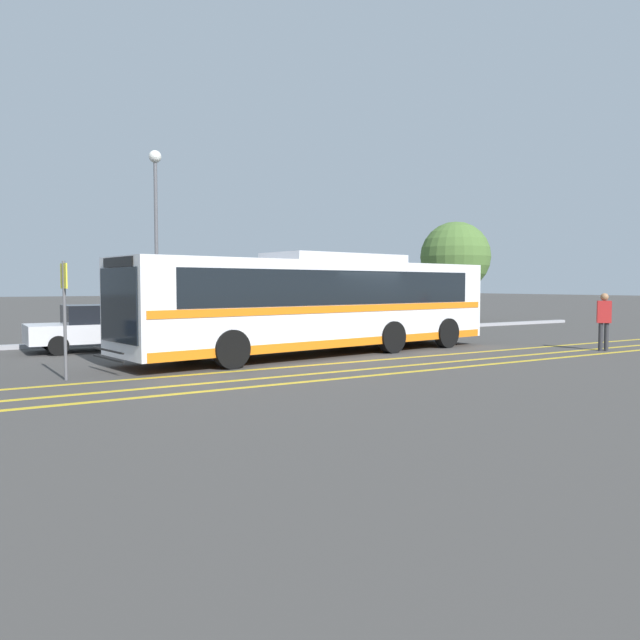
% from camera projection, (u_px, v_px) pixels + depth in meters
% --- Properties ---
extents(ground_plane, '(220.00, 220.00, 0.00)m').
position_uv_depth(ground_plane, '(354.00, 353.00, 19.52)').
color(ground_plane, '#423F3D').
extents(lane_strip_0, '(32.62, 0.20, 0.01)m').
position_uv_depth(lane_strip_0, '(362.00, 361.00, 17.33)').
color(lane_strip_0, gold).
rests_on(lane_strip_0, ground_plane).
extents(lane_strip_1, '(32.62, 0.20, 0.01)m').
position_uv_depth(lane_strip_1, '(393.00, 367.00, 16.16)').
color(lane_strip_1, gold).
rests_on(lane_strip_1, ground_plane).
extents(lane_strip_2, '(32.62, 0.20, 0.01)m').
position_uv_depth(lane_strip_2, '(417.00, 371.00, 15.34)').
color(lane_strip_2, gold).
rests_on(lane_strip_2, ground_plane).
extents(curb_strip, '(40.62, 0.36, 0.15)m').
position_uv_depth(curb_strip, '(233.00, 337.00, 24.76)').
color(curb_strip, '#99999E').
rests_on(curb_strip, ground_plane).
extents(transit_bus, '(13.12, 4.20, 3.08)m').
position_uv_depth(transit_bus, '(320.00, 302.00, 19.12)').
color(transit_bus, silver).
rests_on(transit_bus, ground_plane).
extents(parked_car_1, '(4.31, 2.07, 1.48)m').
position_uv_depth(parked_car_1, '(97.00, 328.00, 20.16)').
color(parked_car_1, silver).
rests_on(parked_car_1, ground_plane).
extents(parked_car_2, '(4.11, 1.84, 1.36)m').
position_uv_depth(parked_car_2, '(276.00, 322.00, 23.59)').
color(parked_car_2, '#335B33').
rests_on(parked_car_2, ground_plane).
extents(parked_car_3, '(4.42, 1.86, 1.45)m').
position_uv_depth(parked_car_3, '(388.00, 318.00, 26.30)').
color(parked_car_3, navy).
rests_on(parked_car_3, ground_plane).
extents(pedestrian_0, '(0.44, 0.46, 1.86)m').
position_uv_depth(pedestrian_0, '(604.00, 318.00, 20.07)').
color(pedestrian_0, '#2D2D33').
rests_on(pedestrian_0, ground_plane).
extents(bus_stop_sign, '(0.08, 0.40, 2.65)m').
position_uv_depth(bus_stop_sign, '(64.00, 306.00, 13.81)').
color(bus_stop_sign, '#59595E').
rests_on(bus_stop_sign, ground_plane).
extents(street_lamp, '(0.48, 0.48, 7.28)m').
position_uv_depth(street_lamp, '(156.00, 209.00, 23.97)').
color(street_lamp, '#59595E').
rests_on(street_lamp, ground_plane).
extents(tree_0, '(3.98, 3.98, 5.74)m').
position_uv_depth(tree_0, '(455.00, 257.00, 35.63)').
color(tree_0, '#513823').
rests_on(tree_0, ground_plane).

